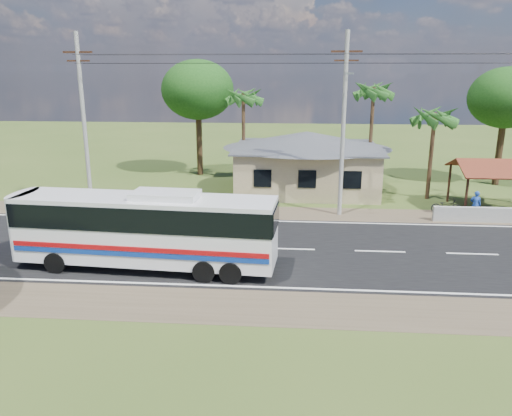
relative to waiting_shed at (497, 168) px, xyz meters
The scene contains 14 objects.
ground 15.77m from the waiting_shed, 146.82° to the right, with size 120.00×120.00×0.00m, color #364C1B.
road 15.77m from the waiting_shed, 146.82° to the right, with size 120.00×16.00×0.03m.
house 12.82m from the waiting_shed, 159.46° to the left, with size 12.40×10.00×5.00m.
waiting_shed is the anchor object (origin of this frame).
concrete_barrier 3.82m from the waiting_shed, 109.03° to the right, with size 7.00×0.30×0.90m, color #9E9E99.
utility_poles 10.96m from the waiting_shed, 168.97° to the right, with size 32.80×2.22×11.00m.
palm_near 5.23m from the waiting_shed, 144.46° to the left, with size 2.80×2.80×6.70m.
palm_mid 10.85m from the waiting_shed, 135.00° to the left, with size 2.80×2.80×8.20m.
palm_far 19.00m from the waiting_shed, 156.19° to the left, with size 2.80×2.80×7.70m.
tree_behind_house 23.46m from the waiting_shed, 155.66° to the left, with size 6.00×6.00×9.61m.
tree_behind_shed 8.99m from the waiting_shed, 68.20° to the left, with size 5.60×5.60×9.02m.
coach_bus 22.61m from the waiting_shed, 149.46° to the right, with size 11.91×3.29×3.65m.
motorcycle 4.13m from the waiting_shed, 160.68° to the right, with size 0.62×1.79×0.94m, color black.
person 3.44m from the waiting_shed, 129.65° to the right, with size 0.63×0.42×1.74m, color #1B4099.
Camera 1 is at (0.15, -23.88, 8.87)m, focal length 35.00 mm.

